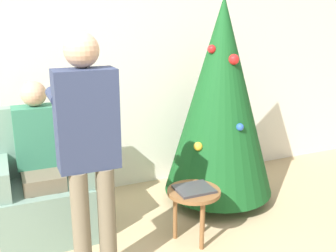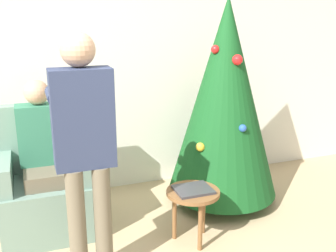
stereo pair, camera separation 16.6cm
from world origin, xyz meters
TOP-DOWN VIEW (x-y plane):
  - wall_back at (0.00, 2.23)m, footprint 8.00×0.06m
  - christmas_tree at (1.07, 1.53)m, footprint 1.05×1.05m
  - armchair at (-0.59, 1.57)m, footprint 0.73×0.67m
  - person_seated at (-0.59, 1.54)m, footprint 0.36×0.46m
  - person_standing at (-0.34, 0.83)m, footprint 0.41×0.57m
  - side_stool at (0.51, 0.96)m, footprint 0.43×0.43m
  - laptop at (0.51, 0.96)m, footprint 0.29×0.24m

SIDE VIEW (x-z plane):
  - armchair at x=-0.59m, z-range -0.16..0.89m
  - side_stool at x=0.51m, z-range 0.16..0.60m
  - laptop at x=0.51m, z-range 0.44..0.46m
  - person_seated at x=-0.59m, z-range 0.07..1.35m
  - person_standing at x=-0.34m, z-range 0.16..1.85m
  - christmas_tree at x=1.07m, z-range 0.05..2.01m
  - wall_back at x=0.00m, z-range 0.00..2.70m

